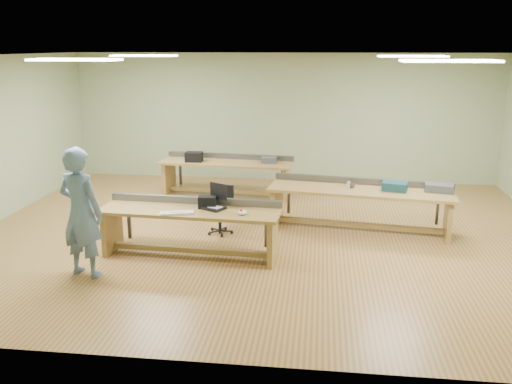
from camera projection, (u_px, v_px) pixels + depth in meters
floor at (265, 234)px, 9.39m from camera, size 10.00×10.00×0.00m
ceiling at (266, 56)px, 8.61m from camera, size 10.00×10.00×0.00m
wall_back at (283, 118)px, 12.83m from camera, size 10.00×0.04×3.00m
wall_front at (223, 225)px, 5.17m from camera, size 10.00×0.04×3.00m
fluor_panels at (266, 58)px, 8.62m from camera, size 6.20×3.50×0.03m
workbench_front at (191, 221)px, 8.31m from camera, size 2.80×0.89×0.86m
workbench_mid at (360, 199)px, 9.47m from camera, size 3.25×1.26×0.86m
workbench_back at (227, 170)px, 11.68m from camera, size 2.89×1.00×0.86m
person at (81, 212)px, 7.49m from camera, size 0.78×0.62×1.86m
laptop_base at (213, 208)px, 8.24m from camera, size 0.41×0.38×0.04m
laptop_screen at (218, 191)px, 8.28m from camera, size 0.29×0.17×0.25m
keyboard at (177, 213)px, 8.01m from camera, size 0.53×0.30×0.03m
trackball_mouse at (243, 212)px, 7.98m from camera, size 0.19×0.20×0.07m
camera_bag at (207, 202)px, 8.29m from camera, size 0.28×0.19×0.18m
task_chair at (221, 216)px, 9.38m from camera, size 0.52×0.52×0.83m
parts_bin_teal at (395, 186)px, 9.30m from camera, size 0.47×0.39×0.14m
parts_bin_grey at (439, 188)px, 9.23m from camera, size 0.52×0.39×0.13m
mug at (352, 185)px, 9.48m from camera, size 0.13×0.13×0.09m
drinks_can at (349, 185)px, 9.46m from camera, size 0.07×0.07×0.12m
storage_box_back at (194, 157)px, 11.59m from camera, size 0.36×0.26×0.20m
tray_back at (269, 160)px, 11.46m from camera, size 0.32×0.23×0.13m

